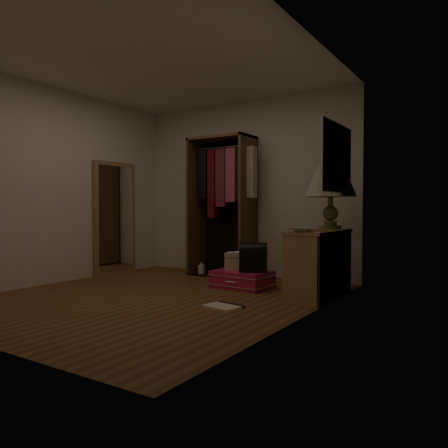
{
  "coord_description": "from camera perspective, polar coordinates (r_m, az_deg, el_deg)",
  "views": [
    {
      "loc": [
        3.27,
        -3.7,
        0.99
      ],
      "look_at": [
        0.3,
        0.95,
        0.8
      ],
      "focal_mm": 35.0,
      "sensor_mm": 36.0,
      "label": 1
    }
  ],
  "objects": [
    {
      "name": "ground",
      "position": [
        5.03,
        -8.86,
        -9.39
      ],
      "size": [
        4.0,
        4.0,
        0.0
      ],
      "primitive_type": "plane",
      "color": "brown",
      "rests_on": "ground"
    },
    {
      "name": "room_walls",
      "position": [
        4.95,
        -7.95,
        7.87
      ],
      "size": [
        3.52,
        4.02,
        2.6
      ],
      "color": "silver",
      "rests_on": "ground"
    },
    {
      "name": "console_bookshelf",
      "position": [
        5.08,
        12.44,
        -4.85
      ],
      "size": [
        0.42,
        1.12,
        0.75
      ],
      "color": "#A77F50",
      "rests_on": "ground"
    },
    {
      "name": "open_wardrobe",
      "position": [
        6.49,
        0.05,
        4.08
      ],
      "size": [
        1.05,
        0.5,
        2.05
      ],
      "color": "brown",
      "rests_on": "ground"
    },
    {
      "name": "floor_mirror",
      "position": [
        6.84,
        -14.04,
        0.75
      ],
      "size": [
        0.06,
        0.8,
        1.7
      ],
      "color": "#9E744D",
      "rests_on": "ground"
    },
    {
      "name": "pink_suitcase",
      "position": [
        5.52,
        2.4,
        -7.22
      ],
      "size": [
        0.74,
        0.55,
        0.22
      ],
      "rotation": [
        0.0,
        0.0,
        -0.05
      ],
      "color": "#CA1852",
      "rests_on": "ground"
    },
    {
      "name": "train_case",
      "position": [
        5.59,
        1.95,
        -4.83
      ],
      "size": [
        0.37,
        0.29,
        0.23
      ],
      "rotation": [
        0.0,
        0.0,
        0.24
      ],
      "color": "#B7AD8C",
      "rests_on": "pink_suitcase"
    },
    {
      "name": "black_bag",
      "position": [
        5.39,
        3.87,
        -4.29
      ],
      "size": [
        0.39,
        0.33,
        0.36
      ],
      "rotation": [
        0.0,
        0.0,
        0.42
      ],
      "color": "black",
      "rests_on": "pink_suitcase"
    },
    {
      "name": "table_lamp",
      "position": [
        5.36,
        13.75,
        5.23
      ],
      "size": [
        0.75,
        0.75,
        0.75
      ],
      "rotation": [
        0.0,
        0.0,
        -0.3
      ],
      "color": "#4D5A2B",
      "rests_on": "console_bookshelf"
    },
    {
      "name": "brass_tray",
      "position": [
        4.85,
        11.64,
        -0.81
      ],
      "size": [
        0.39,
        0.39,
        0.02
      ],
      "rotation": [
        0.0,
        0.0,
        0.41
      ],
      "color": "#A68140",
      "rests_on": "console_bookshelf"
    },
    {
      "name": "ceramic_bowl",
      "position": [
        4.63,
        9.93,
        -0.75
      ],
      "size": [
        0.25,
        0.25,
        0.05
      ],
      "primitive_type": "imported",
      "rotation": [
        0.0,
        0.0,
        -0.42
      ],
      "color": "#AACCAA",
      "rests_on": "console_bookshelf"
    },
    {
      "name": "white_jug",
      "position": [
        6.57,
        -2.95,
        -6.0
      ],
      "size": [
        0.14,
        0.14,
        0.18
      ],
      "rotation": [
        0.0,
        0.0,
        0.4
      ],
      "color": "silver",
      "rests_on": "ground"
    },
    {
      "name": "floor_book",
      "position": [
        4.44,
        0.05,
        -10.73
      ],
      "size": [
        0.39,
        0.33,
        0.03
      ],
      "rotation": [
        0.0,
        0.0,
        -0.17
      ],
      "color": "#EEE3C8",
      "rests_on": "ground"
    }
  ]
}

